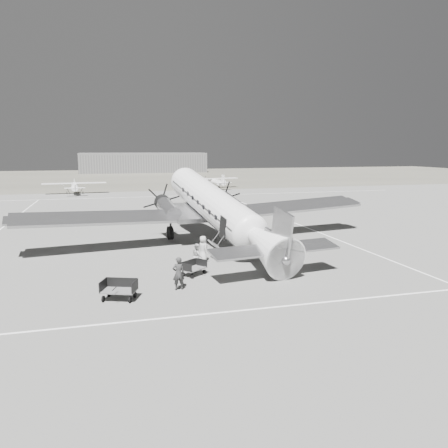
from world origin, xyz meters
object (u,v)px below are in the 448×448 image
(ramp_agent, at_px, (197,256))
(light_plane_left, at_px, (75,188))
(light_plane_right, at_px, (213,183))
(hangar_main, at_px, (143,163))
(passenger, at_px, (203,249))
(dc3_airliner, at_px, (218,210))
(ground_crew, at_px, (178,273))
(baggage_cart_near, at_px, (194,268))
(baggage_cart_far, at_px, (119,290))

(ramp_agent, bearing_deg, light_plane_left, 16.27)
(light_plane_right, bearing_deg, hangar_main, 84.46)
(light_plane_right, distance_m, passenger, 58.48)
(passenger, bearing_deg, dc3_airliner, -46.72)
(light_plane_right, bearing_deg, dc3_airliner, -115.95)
(light_plane_left, height_order, ground_crew, light_plane_left)
(ramp_agent, distance_m, passenger, 1.91)
(dc3_airliner, height_order, light_plane_left, dc3_airliner)
(light_plane_left, bearing_deg, dc3_airliner, -77.21)
(dc3_airliner, distance_m, passenger, 5.43)
(hangar_main, xyz_separation_m, baggage_cart_near, (-7.43, -127.34, -2.84))
(light_plane_left, relative_size, ground_crew, 5.75)
(hangar_main, relative_size, light_plane_right, 3.72)
(dc3_airliner, distance_m, baggage_cart_far, 14.11)
(light_plane_right, height_order, baggage_cart_far, light_plane_right)
(light_plane_left, xyz_separation_m, light_plane_right, (26.47, 4.51, 0.03))
(baggage_cart_near, bearing_deg, ramp_agent, 31.46)
(light_plane_right, height_order, ground_crew, light_plane_right)
(dc3_airliner, bearing_deg, ground_crew, -123.97)
(hangar_main, xyz_separation_m, dc3_airliner, (-3.90, -119.62, -0.29))
(light_plane_left, distance_m, baggage_cart_near, 56.37)
(dc3_airliner, height_order, ramp_agent, dc3_airliner)
(ramp_agent, bearing_deg, light_plane_right, -10.12)
(dc3_airliner, distance_m, light_plane_left, 49.73)
(light_plane_right, xyz_separation_m, passenger, (-14.54, -56.64, -0.24))
(baggage_cart_far, xyz_separation_m, ramp_agent, (5.26, 4.94, 0.32))
(baggage_cart_near, distance_m, ground_crew, 2.99)
(dc3_airliner, relative_size, light_plane_right, 2.80)
(light_plane_right, relative_size, passenger, 6.09)
(hangar_main, distance_m, passenger, 124.29)
(dc3_airliner, distance_m, ground_crew, 11.61)
(baggage_cart_far, height_order, passenger, passenger)
(light_plane_left, xyz_separation_m, ramp_agent, (11.16, -53.88, -0.29))
(light_plane_left, height_order, baggage_cart_near, light_plane_left)
(passenger, bearing_deg, baggage_cart_far, 117.44)
(baggage_cart_far, distance_m, ground_crew, 3.46)
(light_plane_left, bearing_deg, ramp_agent, -82.04)
(hangar_main, xyz_separation_m, baggage_cart_far, (-12.15, -130.80, -2.77))
(hangar_main, xyz_separation_m, ground_crew, (-8.82, -129.94, -2.34))
(baggage_cart_near, height_order, baggage_cart_far, baggage_cart_far)
(hangar_main, xyz_separation_m, ramp_agent, (-6.88, -125.86, -2.44))
(baggage_cart_near, bearing_deg, light_plane_right, 36.82)
(baggage_cart_far, height_order, ramp_agent, ramp_agent)
(ground_crew, bearing_deg, baggage_cart_near, -124.44)
(hangar_main, relative_size, dc3_airliner, 1.33)
(light_plane_right, height_order, baggage_cart_near, light_plane_right)
(ramp_agent, bearing_deg, passenger, -19.17)
(baggage_cart_far, bearing_deg, dc3_airliner, 74.31)
(ground_crew, bearing_deg, passenger, -121.16)
(ramp_agent, xyz_separation_m, passenger, (0.77, 1.74, 0.07))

